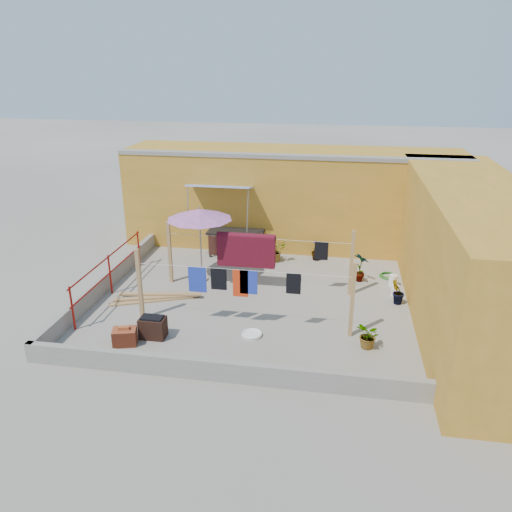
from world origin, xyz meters
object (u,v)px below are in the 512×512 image
brick_stack (125,337)px  plant_back_a (275,251)px  brazier (153,327)px  patio_umbrella (199,215)px  outdoor_table (236,233)px  white_basin (252,334)px  water_jug_a (393,280)px  water_jug_b (395,290)px  green_hose (388,276)px

brick_stack → plant_back_a: (2.63, 5.47, 0.16)m
brick_stack → brazier: brazier is taller
patio_umbrella → brazier: size_ratio=3.92×
outdoor_table → white_basin: outdoor_table is taller
water_jug_a → water_jug_b: size_ratio=1.12×
water_jug_b → patio_umbrella: bearing=178.6°
brazier → water_jug_a: brazier is taller
water_jug_a → plant_back_a: bearing=159.6°
patio_umbrella → brick_stack: 4.15m
outdoor_table → green_hose: bearing=-12.1°
brick_stack → water_jug_a: size_ratio=1.59×
white_basin → green_hose: (3.34, 3.99, -0.01)m
patio_umbrella → brick_stack: (-0.75, -3.68, -1.76)m
water_jug_b → green_hose: (-0.07, 1.26, -0.11)m
outdoor_table → water_jug_b: (4.81, -2.27, -0.61)m
water_jug_b → brick_stack: bearing=-149.9°
white_basin → green_hose: size_ratio=0.90×
patio_umbrella → outdoor_table: size_ratio=1.27×
brazier → outdoor_table: bearing=81.6°
water_jug_b → green_hose: water_jug_b is taller
outdoor_table → brazier: 5.51m
outdoor_table → plant_back_a: 1.42m
water_jug_a → green_hose: water_jug_a is taller
brazier → plant_back_a: bearing=67.3°
brazier → water_jug_b: brazier is taller
white_basin → water_jug_a: size_ratio=1.26×
brick_stack → white_basin: size_ratio=1.26×
water_jug_b → outdoor_table: bearing=154.7°
white_basin → water_jug_b: bearing=38.7°
brick_stack → white_basin: brick_stack is taller
brazier → water_jug_b: 6.44m
brazier → water_jug_b: bearing=29.3°
patio_umbrella → brazier: patio_umbrella is taller
green_hose → water_jug_b: bearing=-86.7°
brazier → water_jug_b: size_ratio=1.74×
brick_stack → water_jug_a: brick_stack is taller
brick_stack → water_jug_b: 7.08m
outdoor_table → water_jug_b: bearing=-25.3°
brick_stack → green_hose: (6.05, 4.81, -0.16)m
water_jug_a → green_hose: (-0.07, 0.63, -0.13)m
water_jug_a → green_hose: 0.65m
outdoor_table → water_jug_b: outdoor_table is taller
plant_back_a → brazier: bearing=-112.7°
patio_umbrella → outdoor_table: bearing=75.3°
water_jug_b → white_basin: bearing=-141.3°
water_jug_b → plant_back_a: bearing=151.1°
patio_umbrella → water_jug_a: patio_umbrella is taller
outdoor_table → brazier: bearing=-98.4°
outdoor_table → plant_back_a: (1.32, -0.35, -0.40)m
water_jug_b → green_hose: 1.27m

